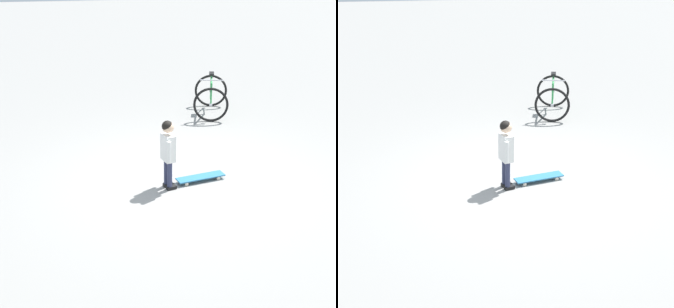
% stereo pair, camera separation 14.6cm
% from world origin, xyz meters
% --- Properties ---
extents(ground_plane, '(50.00, 50.00, 0.00)m').
position_xyz_m(ground_plane, '(0.00, 0.00, 0.00)').
color(ground_plane, gray).
extents(child_person, '(0.40, 0.23, 1.06)m').
position_xyz_m(child_person, '(0.23, -0.35, 0.66)').
color(child_person, '#2D3351').
rests_on(child_person, ground).
extents(skateboard, '(0.35, 0.79, 0.07)m').
position_xyz_m(skateboard, '(0.08, 0.18, 0.06)').
color(skateboard, teal).
rests_on(skateboard, ground).
extents(bicycle_mid, '(1.21, 0.96, 0.85)m').
position_xyz_m(bicycle_mid, '(-3.00, 1.14, 0.38)').
color(bicycle_mid, black).
rests_on(bicycle_mid, ground).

